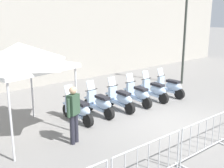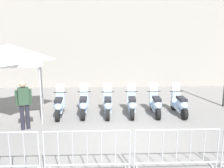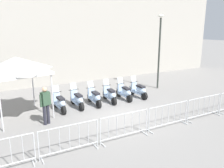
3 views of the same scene
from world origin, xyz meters
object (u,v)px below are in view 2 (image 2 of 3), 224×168
Objects in this scene: motorcycle_0 at (59,106)px; barrier_segment_2 at (87,152)px; officer_near_row_end at (24,102)px; motorcycle_3 at (132,105)px; canopy_tent at (9,54)px; barrier_segment_3 at (176,150)px; motorcycle_4 at (156,104)px; motorcycle_5 at (180,104)px; motorcycle_1 at (84,105)px; motorcycle_2 at (108,105)px.

motorcycle_0 is 0.83× the size of barrier_segment_2.
officer_near_row_end is (-1.68, 3.28, 0.46)m from barrier_segment_2.
motorcycle_3 is 5.23m from canopy_tent.
barrier_segment_2 and barrier_segment_3 have the same top height.
motorcycle_4 is 0.99× the size of motorcycle_5.
officer_near_row_end is at bearing 135.70° from barrier_segment_3.
motorcycle_1 is 2.44m from officer_near_row_end.
officer_near_row_end is at bearing -157.21° from motorcycle_1.
motorcycle_2 is at bearing -11.91° from motorcycle_0.
motorcycle_5 is at bearing 37.44° from barrier_segment_2.
canopy_tent is (-4.41, 5.33, 1.99)m from barrier_segment_3.
motorcycle_5 is 0.83× the size of barrier_segment_2.
motorcycle_5 is (4.78, -1.03, 0.00)m from motorcycle_0.
officer_near_row_end reaches higher than barrier_segment_2.
motorcycle_1 is 0.83× the size of barrier_segment_3.
canopy_tent is at bearing 166.63° from motorcycle_5.
motorcycle_2 is 1.00× the size of motorcycle_4.
motorcycle_2 is 4.45m from barrier_segment_3.
barrier_segment_3 is at bearing -61.53° from motorcycle_0.
motorcycle_0 is 5.46m from barrier_segment_3.
motorcycle_3 is at bearing -10.80° from motorcycle_2.
motorcycle_5 reaches higher than barrier_segment_2.
motorcycle_3 is 1.96m from motorcycle_5.
barrier_segment_3 is at bearing -44.30° from officer_near_row_end.
motorcycle_5 is at bearing 59.98° from barrier_segment_3.
motorcycle_5 is at bearing -12.27° from motorcycle_2.
motorcycle_4 is at bearing 73.02° from barrier_segment_3.
motorcycle_0 is 1.00× the size of motorcycle_1.
motorcycle_5 is (1.91, -0.44, 0.00)m from motorcycle_3.
motorcycle_5 is 0.59× the size of canopy_tent.
motorcycle_1 is at bearing 167.22° from motorcycle_4.
barrier_segment_2 is (0.45, -4.34, 0.07)m from motorcycle_0.
motorcycle_2 is 4.20m from barrier_segment_2.
barrier_segment_2 is (-2.41, -3.75, 0.07)m from motorcycle_3.
motorcycle_3 is 0.98× the size of motorcycle_5.
canopy_tent is (-0.58, 1.60, 1.54)m from officer_near_row_end.
officer_near_row_end reaches higher than barrier_segment_3.
motorcycle_0 is at bearing 40.86° from officer_near_row_end.
officer_near_row_end reaches higher than motorcycle_0.
motorcycle_4 reaches higher than barrier_segment_3.
motorcycle_2 is 4.35m from canopy_tent.
motorcycle_1 is at bearing 166.89° from motorcycle_5.
motorcycle_2 is 3.25m from officer_near_row_end.
motorcycle_4 is (1.92, -0.39, 0.00)m from motorcycle_2.
barrier_segment_2 is at bearing -110.29° from motorcycle_2.
motorcycle_5 reaches higher than barrier_segment_3.
motorcycle_0 is 2.92m from motorcycle_3.
barrier_segment_3 is 0.71× the size of canopy_tent.
motorcycle_2 is 0.83× the size of barrier_segment_2.
canopy_tent is (-6.58, 1.57, 2.06)m from motorcycle_5.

